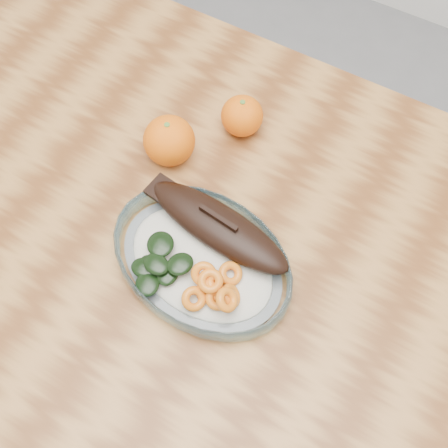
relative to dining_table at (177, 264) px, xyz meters
The scene contains 5 objects.
ground 0.65m from the dining_table, ahead, with size 3.00×3.00×0.00m, color slate.
dining_table is the anchor object (origin of this frame).
plated_meal 0.13m from the dining_table, 15.09° to the right, with size 0.53×0.53×0.08m.
orange_left 0.19m from the dining_table, 122.59° to the left, with size 0.08×0.08×0.08m, color #E54D04.
orange_right 0.25m from the dining_table, 91.28° to the left, with size 0.06×0.06×0.06m, color #E54D04.
Camera 1 is at (0.24, -0.27, 1.45)m, focal length 45.00 mm.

